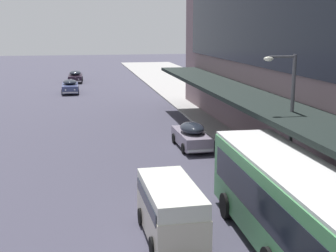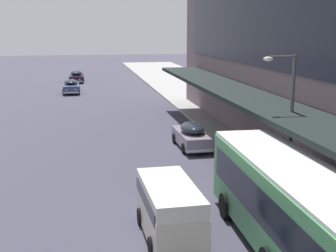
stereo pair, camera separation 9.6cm
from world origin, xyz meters
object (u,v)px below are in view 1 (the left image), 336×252
object	(u,v)px
sedan_trailing_mid	(191,135)
sedan_second_near	(70,86)
fire_hydrant	(264,163)
street_lamp	(288,111)
sedan_oncoming_front	(75,76)
transit_bus_kerbside_front	(299,210)
vw_van	(170,207)

from	to	relation	value
sedan_trailing_mid	sedan_second_near	bearing A→B (deg)	106.20
fire_hydrant	street_lamp	bearing A→B (deg)	-94.64
sedan_oncoming_front	street_lamp	size ratio (longest dim) A/B	0.82
transit_bus_kerbside_front	vw_van	size ratio (longest dim) A/B	2.46
sedan_second_near	vw_van	size ratio (longest dim) A/B	1.05
street_lamp	vw_van	bearing A→B (deg)	-149.76
transit_bus_kerbside_front	sedan_oncoming_front	distance (m)	52.02
fire_hydrant	sedan_second_near	bearing A→B (deg)	107.67
transit_bus_kerbside_front	street_lamp	distance (m)	6.89
vw_van	fire_hydrant	xyz separation A→B (m)	(6.19, 6.36, -0.60)
sedan_second_near	sedan_oncoming_front	world-z (taller)	sedan_oncoming_front
street_lamp	fire_hydrant	bearing A→B (deg)	85.36
vw_van	fire_hydrant	size ratio (longest dim) A/B	6.55
sedan_second_near	vw_van	bearing A→B (deg)	-84.09
sedan_oncoming_front	street_lamp	bearing A→B (deg)	-78.35
sedan_trailing_mid	street_lamp	world-z (taller)	street_lamp
sedan_trailing_mid	fire_hydrant	xyz separation A→B (m)	(2.50, -5.54, -0.29)
sedan_trailing_mid	fire_hydrant	size ratio (longest dim) A/B	6.35
transit_bus_kerbside_front	sedan_second_near	bearing A→B (deg)	100.41
sedan_oncoming_front	fire_hydrant	size ratio (longest dim) A/B	7.11
fire_hydrant	vw_van	bearing A→B (deg)	-134.22
transit_bus_kerbside_front	sedan_trailing_mid	world-z (taller)	transit_bus_kerbside_front
sedan_second_near	sedan_oncoming_front	size ratio (longest dim) A/B	0.97
sedan_trailing_mid	street_lamp	size ratio (longest dim) A/B	0.74
sedan_second_near	sedan_trailing_mid	distance (m)	27.42
sedan_second_near	street_lamp	bearing A→B (deg)	-74.08
vw_van	sedan_trailing_mid	bearing A→B (deg)	72.76
transit_bus_kerbside_front	fire_hydrant	xyz separation A→B (m)	(2.64, 9.05, -1.28)
sedan_trailing_mid	street_lamp	bearing A→B (deg)	-74.94
vw_van	fire_hydrant	world-z (taller)	vw_van
street_lamp	fire_hydrant	distance (m)	4.34
sedan_second_near	sedan_trailing_mid	world-z (taller)	sedan_trailing_mid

